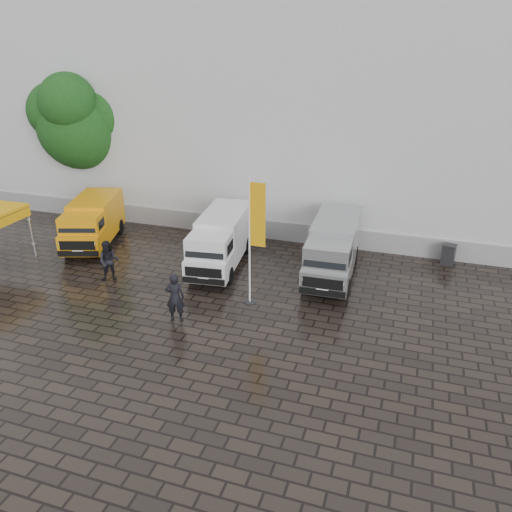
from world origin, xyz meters
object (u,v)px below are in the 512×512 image
Objects in this scene: flagpole at (254,235)px; person_front at (175,297)px; wheelie_bin at (448,254)px; van_yellow at (93,223)px; van_silver at (333,250)px; van_white at (221,242)px; person_tent at (109,261)px.

person_front is at bearing -137.18° from flagpole.
person_front is at bearing -125.94° from wheelie_bin.
van_yellow is at bearing -52.55° from person_front.
van_yellow is 2.59× the size of person_front.
van_yellow reaches higher than person_front.
van_silver is at bearing -146.16° from person_front.
person_front is at bearing -54.80° from van_yellow.
van_white is 2.85× the size of person_front.
van_white is at bearing -147.97° from wheelie_bin.
person_tent is (-6.58, -0.05, -1.98)m from flagpole.
van_white is 4.25m from flagpole.
van_white is 0.98× the size of van_silver.
person_tent is at bearing -179.54° from flagpole.
wheelie_bin is (10.02, 3.49, -0.71)m from van_white.
person_front is at bearing -49.59° from person_tent.
person_front reaches higher than person_tent.
van_white is 5.11m from van_silver.
flagpole is at bearing -127.78° from van_silver.
flagpole is 2.67× the size of person_front.
van_white is 5.10m from person_front.
van_yellow is 10.36m from flagpole.
van_yellow is at bearing 169.89° from van_white.
person_tent is (3.09, -3.35, -0.24)m from van_yellow.
van_silver is 5.84× the size of wheelie_bin.
van_yellow is 0.91× the size of van_white.
van_white is at bearing -21.10° from van_yellow.
van_white is 1.07× the size of flagpole.
flagpole reaches higher than van_silver.
van_yellow is at bearing 109.82° from person_tent.
wheelie_bin is (4.95, 2.90, -0.74)m from van_silver.
flagpole is (-2.49, -3.50, 1.68)m from van_silver.
van_white is 10.64m from wheelie_bin.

